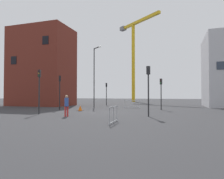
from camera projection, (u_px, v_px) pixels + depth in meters
The scene contains 13 objects.
ground at pixel (100, 112), 21.20m from camera, with size 160.00×160.00×0.00m, color #333335.
brick_building at pixel (42, 67), 34.82m from camera, with size 10.06×6.55×13.26m.
construction_crane at pixel (134, 49), 54.97m from camera, with size 12.50×10.24×21.93m.
streetlamp_tall at pixel (95, 73), 29.65m from camera, with size 1.56×1.20×8.79m.
traffic_light_median at pixel (60, 87), 24.59m from camera, with size 0.36×0.38×4.19m.
traffic_light_verge at pixel (148, 83), 16.98m from camera, with size 0.31×0.39×4.26m.
traffic_light_crosswalk at pixel (39, 84), 19.10m from camera, with size 0.33×0.39×4.22m.
traffic_light_far at pixel (106, 90), 35.89m from camera, with size 0.28×0.39×3.97m.
traffic_light_corner at pixel (161, 89), 24.65m from camera, with size 0.29×0.39×3.82m.
pedestrian_walking at pixel (67, 104), 16.95m from camera, with size 0.34×0.34×1.82m.
safety_barrier_mid_span at pixel (132, 104), 27.97m from camera, with size 2.25×0.09×1.08m.
safety_barrier_right_run at pixel (113, 114), 12.92m from camera, with size 0.20×2.22×1.08m.
traffic_cone_orange at pixel (80, 108), 22.87m from camera, with size 0.63×0.63×0.64m.
Camera 1 is at (7.71, -19.85, 1.82)m, focal length 32.27 mm.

